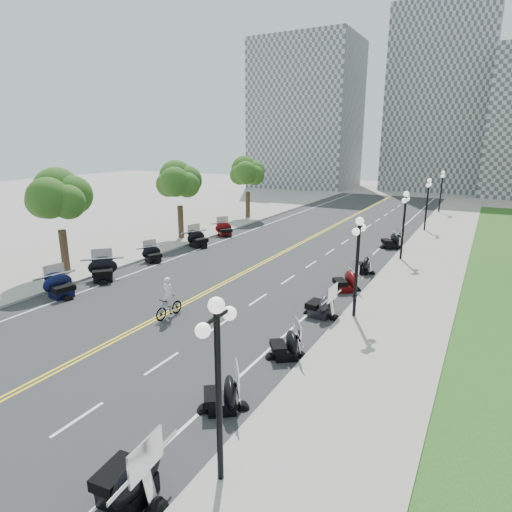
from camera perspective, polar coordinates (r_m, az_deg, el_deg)
The scene contains 48 objects.
ground at distance 22.47m, azimuth -11.96°, elevation -7.53°, with size 160.00×160.00×0.00m, color gray.
road at distance 30.27m, azimuth 0.34°, elevation -1.23°, with size 16.00×90.00×0.01m, color #333335.
centerline_yellow_a at distance 30.32m, azimuth 0.14°, elevation -1.18°, with size 0.12×90.00×0.00m, color yellow.
centerline_yellow_b at distance 30.21m, azimuth 0.54°, elevation -1.25°, with size 0.12×90.00×0.00m, color yellow.
edge_line_north at distance 27.94m, azimuth 11.98°, elevation -2.96°, with size 0.12×90.00×0.00m, color white.
edge_line_south at distance 33.67m, azimuth -9.30°, elevation 0.27°, with size 0.12×90.00×0.00m, color white.
lane_dash_4 at distance 15.55m, azimuth -22.65°, elevation -19.42°, with size 0.12×2.00×0.00m, color white.
lane_dash_5 at distance 17.84m, azimuth -12.42°, elevation -13.79°, with size 0.12×2.00×0.00m, color white.
lane_dash_6 at distance 20.66m, azimuth -5.09°, elevation -9.29°, with size 0.12×2.00×0.00m, color white.
lane_dash_7 at distance 23.82m, azimuth 0.26°, elevation -5.83°, with size 0.12×2.00×0.00m, color white.
lane_dash_8 at distance 27.20m, azimuth 4.28°, elevation -3.16°, with size 0.12×2.00×0.00m, color white.
lane_dash_9 at distance 30.73m, azimuth 7.38°, elevation -1.09°, with size 0.12×2.00×0.00m, color white.
lane_dash_10 at distance 34.37m, azimuth 9.82°, elevation 0.56°, with size 0.12×2.00×0.00m, color white.
lane_dash_11 at distance 38.07m, azimuth 11.80°, elevation 1.88°, with size 0.12×2.00×0.00m, color white.
lane_dash_12 at distance 41.84m, azimuth 13.42°, elevation 2.97°, with size 0.12×2.00×0.00m, color white.
lane_dash_13 at distance 45.64m, azimuth 14.78°, elevation 3.88°, with size 0.12×2.00×0.00m, color white.
lane_dash_14 at distance 49.47m, azimuth 15.93°, elevation 4.64°, with size 0.12×2.00×0.00m, color white.
lane_dash_15 at distance 53.33m, azimuth 16.92°, elevation 5.29°, with size 0.12×2.00×0.00m, color white.
lane_dash_16 at distance 57.21m, azimuth 17.77°, elevation 5.85°, with size 0.12×2.00×0.00m, color white.
lane_dash_17 at distance 61.10m, azimuth 18.52°, elevation 6.35°, with size 0.12×2.00×0.00m, color white.
lane_dash_18 at distance 65.01m, azimuth 19.18°, elevation 6.78°, with size 0.12×2.00×0.00m, color white.
lane_dash_19 at distance 68.92m, azimuth 19.76°, elevation 7.16°, with size 0.12×2.00×0.00m, color white.
sidewalk_north at distance 27.13m, azimuth 20.30°, elevation -4.01°, with size 5.00×90.00×0.15m, color #9E9991.
sidewalk_south at distance 36.26m, azimuth -14.44°, elevation 1.16°, with size 5.00×90.00×0.15m, color #9E9991.
distant_block_a at distance 83.94m, azimuth 6.71°, elevation 18.10°, with size 18.00×14.00×26.00m, color gray.
distant_block_b at distance 84.39m, azimuth 23.16°, elevation 18.39°, with size 16.00×12.00×30.00m, color gray.
street_lamp_1 at distance 10.92m, azimuth -5.01°, elevation -17.85°, with size 0.50×1.20×4.90m, color black, non-canonical shape.
street_lamp_2 at distance 21.10m, azimuth 13.29°, elevation -1.62°, with size 0.50×1.20×4.90m, color black, non-canonical shape.
street_lamp_3 at distance 32.54m, azimuth 19.06°, elevation 3.80°, with size 0.50×1.20×4.90m, color black, non-canonical shape.
street_lamp_4 at distance 44.28m, azimuth 21.82°, elevation 6.36°, with size 0.50×1.20×4.90m, color black, non-canonical shape.
street_lamp_5 at distance 56.13m, azimuth 23.43°, elevation 7.84°, with size 0.50×1.20×4.90m, color black, non-canonical shape.
tree_2 at distance 29.80m, azimuth -24.83°, elevation 6.46°, with size 4.80×4.80×9.20m, color #235619, non-canonical shape.
tree_3 at distance 38.13m, azimuth -10.22°, elevation 9.21°, with size 4.80×4.80×9.20m, color #235619, non-canonical shape.
tree_4 at distance 48.04m, azimuth -1.12°, elevation 10.62°, with size 4.80×4.80×9.20m, color #235619, non-canonical shape.
motorcycle_n_3 at distance 12.01m, azimuth -16.88°, elevation -25.95°, with size 2.18×2.18×1.53m, color black, non-canonical shape.
motorcycle_n_4 at distance 14.59m, azimuth -4.61°, elevation -17.69°, with size 1.82×1.82×1.27m, color black, non-canonical shape.
motorcycle_n_5 at distance 17.64m, azimuth 3.91°, elevation -11.53°, with size 1.80×1.80×1.26m, color black, non-canonical shape.
motorcycle_n_6 at distance 21.69m, azimuth 8.65°, elevation -6.19°, with size 2.02×2.02×1.42m, color black, non-canonical shape.
motorcycle_n_7 at distance 25.51m, azimuth 11.83°, elevation -3.11°, with size 1.97×1.97×1.38m, color #590A0C, non-canonical shape.
motorcycle_n_8 at distance 29.22m, azimuth 13.96°, elevation -0.99°, with size 1.84×1.84×1.29m, color black, non-canonical shape.
motorcycle_n_10 at distance 36.60m, azimuth 17.56°, elevation 2.09°, with size 2.04×2.04×1.43m, color black, non-canonical shape.
motorcycle_s_5 at distance 26.38m, azimuth -24.63°, elevation -3.50°, with size 2.09×2.09×1.47m, color black, non-canonical shape.
motorcycle_s_6 at distance 28.40m, azimuth -19.79°, elevation -1.62°, with size 2.24×2.24×1.56m, color black, non-canonical shape.
motorcycle_s_7 at distance 31.84m, azimuth -13.60°, elevation 0.33°, with size 1.80×1.80×1.26m, color black, non-canonical shape.
motorcycle_s_8 at distance 35.63m, azimuth -7.72°, elevation 2.37°, with size 2.13×2.13×1.49m, color black, non-canonical shape.
motorcycle_s_9 at distance 39.53m, azimuth -4.20°, elevation 3.68°, with size 2.01×2.01×1.41m, color #590A0C, non-canonical shape.
bicycle at distance 21.80m, azimuth -11.53°, elevation -6.70°, with size 0.51×1.79×1.08m, color #A51414.
cyclist_rider at distance 21.32m, azimuth -11.73°, elevation -3.16°, with size 0.64×0.42×1.76m, color silver.
Camera 1 is at (13.77, -15.57, 8.54)m, focal length 30.00 mm.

